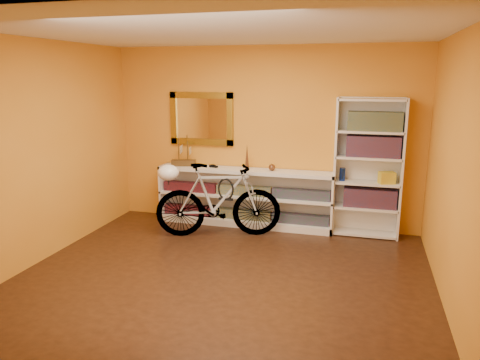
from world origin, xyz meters
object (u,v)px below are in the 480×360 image
(helmet, at_px, (168,173))
(bicycle, at_px, (218,200))
(console_unit, at_px, (244,197))
(bookcase, at_px, (368,168))

(helmet, bearing_deg, bicycle, 17.57)
(console_unit, relative_size, bookcase, 1.37)
(bookcase, bearing_deg, console_unit, -179.17)
(bicycle, xyz_separation_m, helmet, (-0.64, -0.20, 0.39))
(bicycle, bearing_deg, console_unit, -39.08)
(bookcase, relative_size, bicycle, 1.09)
(helmet, bearing_deg, bookcase, 16.84)
(console_unit, relative_size, helmet, 9.02)
(bicycle, height_order, helmet, bicycle)
(helmet, bearing_deg, console_unit, 41.48)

